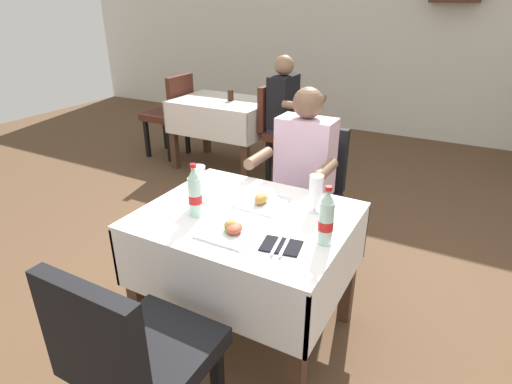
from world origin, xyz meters
The scene contains 18 objects.
ground_plane centered at (0.00, 0.00, 0.00)m, with size 11.00×11.00×0.00m, color brown.
back_wall centered at (0.00, 4.38, 1.39)m, with size 11.00×0.12×2.79m, color silver.
main_dining_table centered at (0.02, -0.01, 0.58)m, with size 1.03×0.85×0.76m.
chair_far_diner_seat centered at (0.02, 0.81, 0.55)m, with size 0.44×0.50×0.97m.
chair_near_camera_side centered at (0.02, -0.82, 0.55)m, with size 0.44×0.50×0.97m.
seated_diner_far centered at (0.01, 0.70, 0.71)m, with size 0.50×0.46×1.26m.
plate_near_camera centered at (0.05, -0.20, 0.78)m, with size 0.25×0.25×0.07m.
plate_far_diner centered at (0.03, 0.12, 0.78)m, with size 0.23×0.23×0.07m.
beer_glass_left centered at (-0.26, -0.02, 0.86)m, with size 0.07×0.07×0.21m.
beer_glass_middle centered at (0.31, 0.18, 0.86)m, with size 0.07×0.07×0.20m.
cola_bottle_primary centered at (0.45, -0.08, 0.88)m, with size 0.07×0.07×0.27m.
cola_bottle_secondary centered at (-0.20, -0.14, 0.88)m, with size 0.07×0.07×0.27m.
napkin_cutlery_set centered at (0.30, -0.20, 0.76)m, with size 0.19×0.20×0.01m.
background_dining_table centered at (-1.51, 2.14, 0.57)m, with size 1.03×0.74×0.76m.
background_chair_left centered at (-2.24, 2.14, 0.55)m, with size 0.50×0.44×0.97m.
background_chair_right centered at (-0.79, 2.14, 0.55)m, with size 0.50×0.44×0.97m.
background_patron centered at (-0.74, 2.14, 0.71)m, with size 0.46×0.50×1.26m.
background_table_tumbler centered at (-1.42, 2.16, 0.81)m, with size 0.06×0.06×0.11m, color black.
Camera 1 is at (0.94, -1.60, 1.73)m, focal length 29.17 mm.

